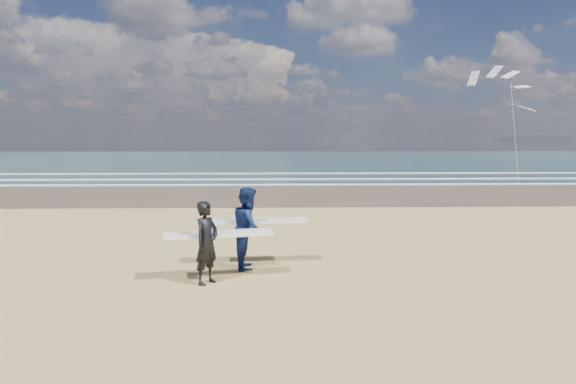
{
  "coord_description": "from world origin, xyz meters",
  "views": [
    {
      "loc": [
        1.5,
        -9.41,
        2.82
      ],
      "look_at": [
        2.01,
        6.0,
        1.27
      ],
      "focal_mm": 32.0,
      "sensor_mm": 36.0,
      "label": 1
    }
  ],
  "objects": [
    {
      "name": "surfer_near",
      "position": [
        0.26,
        0.61,
        0.84
      ],
      "size": [
        2.26,
        1.2,
        1.64
      ],
      "color": "black",
      "rests_on": "ground"
    },
    {
      "name": "kite_1",
      "position": [
        18.14,
        25.61,
        4.6
      ],
      "size": [
        5.28,
        4.68,
        8.53
      ],
      "color": "slate",
      "rests_on": "ground"
    },
    {
      "name": "ocean",
      "position": [
        20.0,
        72.0,
        0.01
      ],
      "size": [
        220.0,
        100.0,
        0.02
      ],
      "primitive_type": "cube",
      "color": "#1C3B3D",
      "rests_on": "ground"
    },
    {
      "name": "surfer_far",
      "position": [
        1.01,
        1.8,
        0.91
      ],
      "size": [
        2.24,
        1.16,
        1.81
      ],
      "color": "#0C1A43",
      "rests_on": "ground"
    },
    {
      "name": "foam_breakers",
      "position": [
        20.0,
        28.1,
        0.05
      ],
      "size": [
        220.0,
        11.7,
        0.05
      ],
      "color": "white",
      "rests_on": "ground"
    }
  ]
}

